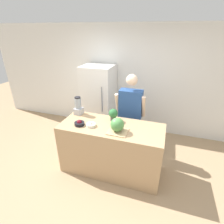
{
  "coord_description": "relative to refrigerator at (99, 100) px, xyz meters",
  "views": [
    {
      "loc": [
        0.82,
        -2.1,
        2.46
      ],
      "look_at": [
        0.0,
        0.41,
        1.2
      ],
      "focal_mm": 28.0,
      "sensor_mm": 36.0,
      "label": 1
    }
  ],
  "objects": [
    {
      "name": "watermelon",
      "position": [
        0.9,
        -1.44,
        0.23
      ],
      "size": [
        0.23,
        0.23,
        0.23
      ],
      "color": "#4C8C47",
      "rests_on": "cutting_board"
    },
    {
      "name": "potted_plant",
      "position": [
        0.72,
        -1.1,
        0.23
      ],
      "size": [
        0.16,
        0.16,
        0.23
      ],
      "color": "#514C47",
      "rests_on": "counter_island"
    },
    {
      "name": "bowl_cream",
      "position": [
        0.42,
        -1.42,
        0.13
      ],
      "size": [
        0.16,
        0.16,
        0.08
      ],
      "color": "white",
      "rests_on": "counter_island"
    },
    {
      "name": "blender",
      "position": [
        -0.0,
        -1.05,
        0.25
      ],
      "size": [
        0.15,
        0.15,
        0.35
      ],
      "color": "#B7B7BC",
      "rests_on": "counter_island"
    },
    {
      "name": "refrigerator",
      "position": [
        0.0,
        0.0,
        0.0
      ],
      "size": [
        0.73,
        0.72,
        1.7
      ],
      "color": "white",
      "rests_on": "ground_plane"
    },
    {
      "name": "bowl_cherries",
      "position": [
        0.22,
        -1.44,
        0.13
      ],
      "size": [
        0.17,
        0.17,
        0.1
      ],
      "color": "black",
      "rests_on": "counter_island"
    },
    {
      "name": "wall_back",
      "position": [
        0.75,
        0.4,
        0.45
      ],
      "size": [
        8.0,
        0.06,
        2.6
      ],
      "color": "white",
      "rests_on": "ground_plane"
    },
    {
      "name": "cutting_board",
      "position": [
        0.91,
        -1.46,
        0.11
      ],
      "size": [
        0.32,
        0.28,
        0.01
      ],
      "color": "tan",
      "rests_on": "counter_island"
    },
    {
      "name": "counter_island",
      "position": [
        0.75,
        -1.3,
        -0.38
      ],
      "size": [
        1.8,
        0.75,
        0.95
      ],
      "color": "tan",
      "rests_on": "ground_plane"
    },
    {
      "name": "person",
      "position": [
        0.94,
        -0.63,
        0.02
      ],
      "size": [
        0.59,
        0.27,
        1.7
      ],
      "color": "#4C608C",
      "rests_on": "ground_plane"
    },
    {
      "name": "ground_plane",
      "position": [
        0.75,
        -1.68,
        -0.85
      ],
      "size": [
        14.0,
        14.0,
        0.0
      ],
      "primitive_type": "plane",
      "color": "tan"
    }
  ]
}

